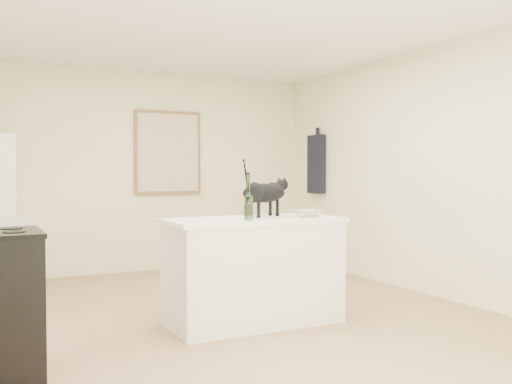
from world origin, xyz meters
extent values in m
plane|color=#9B7252|center=(0.00, 0.00, 0.00)|extent=(5.50, 5.50, 0.00)
plane|color=white|center=(0.00, 0.00, 2.60)|extent=(5.50, 5.50, 0.00)
plane|color=beige|center=(0.00, 2.75, 1.30)|extent=(4.50, 0.00, 4.50)
plane|color=beige|center=(0.00, -2.75, 1.30)|extent=(4.50, 0.00, 4.50)
plane|color=beige|center=(2.25, 0.00, 1.30)|extent=(0.00, 5.50, 5.50)
cube|color=white|center=(0.10, -0.20, 0.43)|extent=(1.44, 0.67, 0.86)
cube|color=white|center=(0.10, -0.20, 0.88)|extent=(1.50, 0.70, 0.04)
cube|color=brown|center=(0.30, 2.72, 1.55)|extent=(0.90, 0.03, 1.10)
cube|color=beige|center=(0.30, 2.70, 1.55)|extent=(0.82, 0.00, 1.02)
cube|color=black|center=(2.19, 2.05, 1.40)|extent=(0.08, 0.34, 0.80)
cylinder|color=#255622|center=(-0.03, -0.37, 1.07)|extent=(0.09, 0.09, 0.34)
imported|color=white|center=(0.56, -0.33, 0.93)|extent=(0.27, 0.27, 0.06)
cube|color=white|center=(-1.60, 2.43, 1.32)|extent=(0.02, 0.14, 0.18)
camera|label=1|loc=(-2.05, -4.49, 1.29)|focal=39.72mm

